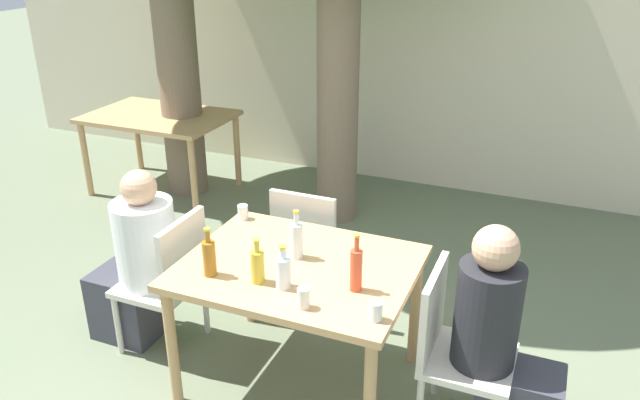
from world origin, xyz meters
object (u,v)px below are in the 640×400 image
Objects in this scene: soda_bottle_3 at (356,269)px; drinking_glass_0 at (304,298)px; water_bottle_2 at (297,239)px; person_seated_1 at (502,351)px; person_seated_0 at (137,266)px; water_bottle_0 at (283,271)px; dining_table_back at (160,124)px; patio_chair_1 at (452,343)px; amber_bottle_1 at (209,257)px; oil_cruet_4 at (258,266)px; drinking_glass_1 at (243,212)px; patio_chair_2 at (310,242)px; drinking_glass_2 at (376,311)px; patio_chair_0 at (170,276)px; dining_table_front at (299,279)px.

drinking_glass_0 is (-0.17, -0.24, -0.07)m from soda_bottle_3.
person_seated_1 is at bearing -3.62° from water_bottle_2.
water_bottle_0 is (1.10, -0.23, 0.34)m from person_seated_0.
dining_table_back is 3.83m from patio_chair_1.
patio_chair_1 is 0.96m from water_bottle_2.
amber_bottle_1 is (-1.21, -0.27, 0.37)m from patio_chair_1.
patio_chair_1 is 1.05m from oil_cruet_4.
patio_chair_2 is at bearing 48.23° from drinking_glass_1.
person_seated_1 reaches higher than drinking_glass_2.
oil_cruet_4 reaches higher than drinking_glass_0.
water_bottle_2 is at bearing 102.20° from water_bottle_0.
person_seated_1 is (3.46, -2.06, -0.15)m from dining_table_back.
patio_chair_0 is (1.54, -2.06, -0.18)m from dining_table_back.
patio_chair_2 is at bearing 126.90° from drinking_glass_2.
water_bottle_0 is at bearing -43.64° from dining_table_back.
dining_table_front is 0.67m from drinking_glass_1.
drinking_glass_0 is at bearing 112.05° from patio_chair_2.
drinking_glass_1 is at bearing 76.81° from person_seated_1.
patio_chair_1 is 0.81m from drinking_glass_0.
patio_chair_0 is 0.58m from drinking_glass_1.
amber_bottle_1 reaches higher than patio_chair_0.
patio_chair_0 reaches higher than dining_table_front.
person_seated_0 is at bearing 168.11° from water_bottle_0.
drinking_glass_2 is at bearing -31.14° from dining_table_front.
water_bottle_2 is 0.70m from drinking_glass_2.
amber_bottle_1 is 1.10× the size of oil_cruet_4.
patio_chair_0 is 0.65m from amber_bottle_1.
patio_chair_1 is at bearing 90.00° from patio_chair_0.
person_seated_1 is 0.70m from drinking_glass_2.
water_bottle_0 is 0.95× the size of oil_cruet_4.
patio_chair_1 and patio_chair_2 have the same top height.
drinking_glass_0 is (1.26, -0.36, 0.30)m from person_seated_0.
soda_bottle_3 is at bearing 11.52° from amber_bottle_1.
dining_table_front is 0.29m from water_bottle_0.
patio_chair_0 reaches higher than drinking_glass_1.
person_seated_0 is 3.76× the size of soda_bottle_3.
dining_table_front is 4.57× the size of amber_bottle_1.
soda_bottle_3 reaches higher than water_bottle_0.
dining_table_back is 1.49× the size of patio_chair_2.
person_seated_0 is 1.17m from water_bottle_0.
water_bottle_0 is at bearing 105.85° from patio_chair_1.
person_seated_1 is 3.85× the size of soda_bottle_3.
drinking_glass_1 reaches higher than dining_table_back.
oil_cruet_4 is at bearing 7.19° from amber_bottle_1.
patio_chair_0 is 1.92m from person_seated_1.
drinking_glass_2 is (1.61, -0.32, 0.30)m from person_seated_0.
patio_chair_1 is (0.84, 0.00, -0.18)m from dining_table_front.
person_seated_0 reaches higher than dining_table_front.
dining_table_back is 14.17× the size of drinking_glass_2.
person_seated_0 is 0.83m from amber_bottle_1.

